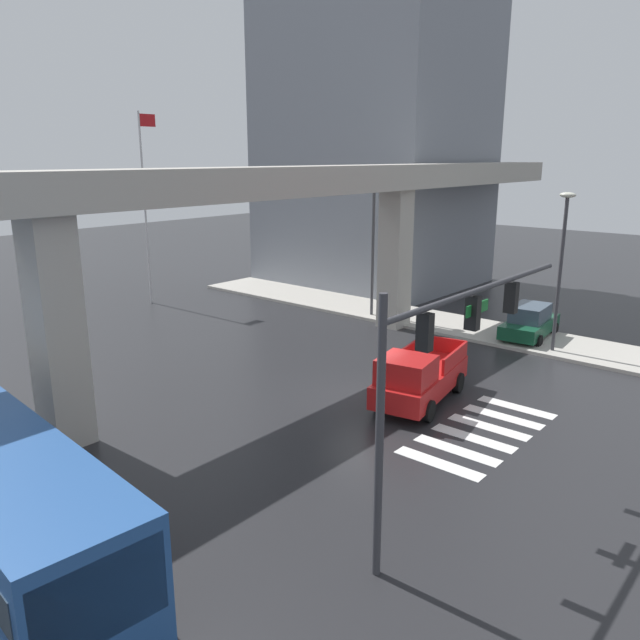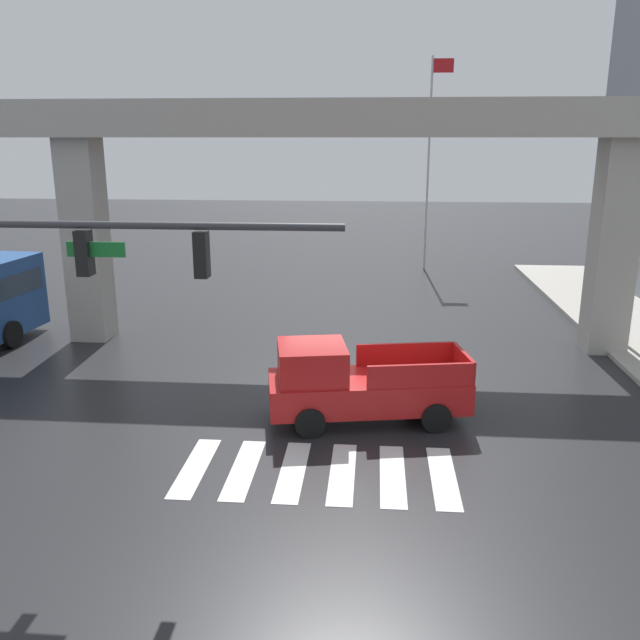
# 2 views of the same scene
# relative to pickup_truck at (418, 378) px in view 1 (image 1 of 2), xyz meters

# --- Properties ---
(ground_plane) EXTENTS (120.00, 120.00, 0.00)m
(ground_plane) POSITION_rel_pickup_truck_xyz_m (-0.76, 1.91, -0.99)
(ground_plane) COLOR #232326
(crosswalk_stripes) EXTENTS (6.05, 2.80, 0.01)m
(crosswalk_stripes) POSITION_rel_pickup_truck_xyz_m (-0.76, -2.92, -0.98)
(crosswalk_stripes) COLOR silver
(crosswalk_stripes) RESTS_ON ground
(elevated_overpass) EXTENTS (50.14, 2.15, 8.33)m
(elevated_overpass) POSITION_rel_pickup_truck_xyz_m (-0.76, 6.66, 6.09)
(elevated_overpass) COLOR #ADA89E
(elevated_overpass) RESTS_ON ground
(sidewalk_east) EXTENTS (4.00, 36.00, 0.15)m
(sidewalk_east) POSITION_rel_pickup_truck_xyz_m (10.33, 3.91, -0.91)
(sidewalk_east) COLOR #ADA89E
(sidewalk_east) RESTS_ON ground
(pickup_truck) EXTENTS (5.36, 2.78, 2.08)m
(pickup_truck) POSITION_rel_pickup_truck_xyz_m (0.00, 0.00, 0.00)
(pickup_truck) COLOR red
(pickup_truck) RESTS_ON ground
(sedan_dark_green) EXTENTS (4.44, 2.25, 1.72)m
(sedan_dark_green) POSITION_rel_pickup_truck_xyz_m (10.69, 0.23, -0.14)
(sedan_dark_green) COLOR #14472D
(sedan_dark_green) RESTS_ON ground
(traffic_signal_mast) EXTENTS (8.69, 0.32, 6.20)m
(traffic_signal_mast) POSITION_rel_pickup_truck_xyz_m (-6.08, -4.40, 3.57)
(traffic_signal_mast) COLOR #38383D
(traffic_signal_mast) RESTS_ON ground
(street_lamp_near_corner) EXTENTS (0.44, 0.70, 7.24)m
(street_lamp_near_corner) POSITION_rel_pickup_truck_xyz_m (9.13, -1.53, 3.57)
(street_lamp_near_corner) COLOR #38383D
(street_lamp_near_corner) RESTS_ON ground
(street_lamp_mid_block) EXTENTS (0.44, 0.70, 7.24)m
(street_lamp_mid_block) POSITION_rel_pickup_truck_xyz_m (9.13, 8.64, 3.57)
(street_lamp_mid_block) COLOR #38383D
(street_lamp_mid_block) RESTS_ON ground
(flagpole) EXTENTS (1.16, 0.12, 11.23)m
(flagpole) POSITION_rel_pickup_truck_xyz_m (3.26, 20.96, 5.45)
(flagpole) COLOR silver
(flagpole) RESTS_ON ground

